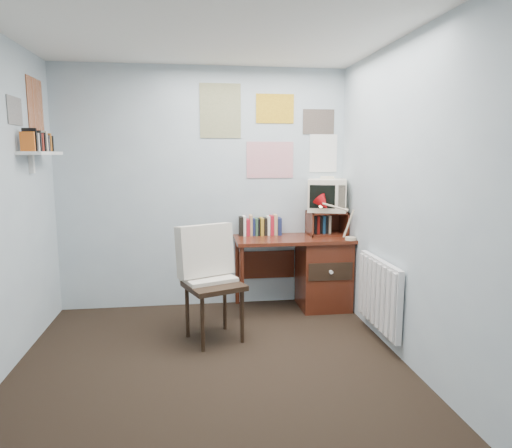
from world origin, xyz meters
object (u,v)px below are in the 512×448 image
(tv_riser, at_px, (327,223))
(wall_shelf, at_px, (41,153))
(crt_tv, at_px, (327,194))
(desk_lamp, at_px, (351,220))
(desk, at_px, (318,270))
(desk_chair, at_px, (214,286))
(radiator, at_px, (379,294))

(tv_riser, bearing_deg, wall_shelf, -169.68)
(crt_tv, bearing_deg, desk_lamp, -49.91)
(desk, bearing_deg, crt_tv, 47.46)
(desk_lamp, relative_size, crt_tv, 1.01)
(desk_chair, distance_m, wall_shelf, 1.87)
(desk, xyz_separation_m, wall_shelf, (-2.57, -0.38, 1.21))
(tv_riser, relative_size, wall_shelf, 0.65)
(radiator, bearing_deg, desk, 107.24)
(desk_chair, relative_size, wall_shelf, 1.57)
(desk_lamp, xyz_separation_m, tv_riser, (-0.15, 0.33, -0.07))
(desk, bearing_deg, desk_lamp, -39.28)
(desk, relative_size, desk_chair, 1.23)
(desk_lamp, relative_size, tv_riser, 0.99)
(desk, distance_m, tv_riser, 0.51)
(desk, height_order, desk_lamp, desk_lamp)
(desk, xyz_separation_m, desk_lamp, (0.27, -0.22, 0.55))
(radiator, height_order, wall_shelf, wall_shelf)
(radiator, bearing_deg, desk_lamp, 91.61)
(tv_riser, bearing_deg, desk, -137.04)
(desk_chair, bearing_deg, desk_lamp, -1.94)
(desk_lamp, xyz_separation_m, wall_shelf, (-2.84, -0.16, 0.66))
(desk_chair, relative_size, tv_riser, 2.43)
(crt_tv, height_order, wall_shelf, wall_shelf)
(desk, xyz_separation_m, tv_riser, (0.12, 0.11, 0.48))
(desk_chair, relative_size, desk_lamp, 2.46)
(desk, relative_size, wall_shelf, 1.94)
(desk_lamp, height_order, wall_shelf, wall_shelf)
(desk_chair, height_order, wall_shelf, wall_shelf)
(crt_tv, bearing_deg, desk_chair, -128.65)
(wall_shelf, bearing_deg, crt_tv, 10.73)
(desk_lamp, height_order, tv_riser, desk_lamp)
(desk, xyz_separation_m, radiator, (0.29, -0.93, 0.01))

